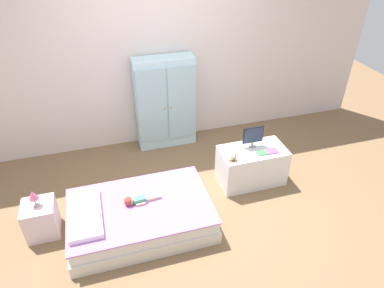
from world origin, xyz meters
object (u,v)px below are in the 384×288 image
at_px(book_purple, 272,151).
at_px(bed, 141,216).
at_px(nightstand, 41,219).
at_px(book_green, 262,153).
at_px(tv_stand, 251,165).
at_px(wardrobe, 165,103).
at_px(rocking_horse_toy, 234,157).
at_px(table_lamp, 33,196).
at_px(tv_monitor, 253,136).
at_px(doll, 136,200).

bearing_deg(book_purple, bed, -170.65).
relative_size(nightstand, book_green, 3.28).
xyz_separation_m(nightstand, tv_stand, (2.46, 0.17, 0.04)).
bearing_deg(book_green, book_purple, 0.00).
bearing_deg(book_purple, wardrobe, 128.62).
bearing_deg(wardrobe, rocking_horse_toy, -68.91).
xyz_separation_m(table_lamp, tv_stand, (2.46, 0.17, -0.28)).
xyz_separation_m(wardrobe, tv_monitor, (0.83, -1.09, -0.02)).
relative_size(bed, tv_monitor, 5.47).
bearing_deg(bed, book_purple, 9.35).
height_order(tv_stand, book_purple, book_purple).
bearing_deg(rocking_horse_toy, tv_monitor, 33.13).
xyz_separation_m(bed, book_purple, (1.64, 0.27, 0.33)).
relative_size(book_green, book_purple, 0.77).
height_order(doll, nightstand, doll).
bearing_deg(table_lamp, doll, -8.95).
height_order(nightstand, table_lamp, table_lamp).
bearing_deg(book_purple, table_lamp, -178.55).
bearing_deg(table_lamp, rocking_horse_toy, 0.68).
bearing_deg(doll, book_purple, 7.52).
relative_size(doll, nightstand, 1.01).
height_order(bed, doll, doll).
bearing_deg(bed, tv_monitor, 16.82).
bearing_deg(book_purple, rocking_horse_toy, -175.30).
height_order(table_lamp, book_purple, table_lamp).
bearing_deg(tv_monitor, bed, -163.18).
xyz_separation_m(tv_monitor, book_purple, (0.18, -0.17, -0.15)).
xyz_separation_m(table_lamp, rocking_horse_toy, (2.15, 0.03, 0.01)).
xyz_separation_m(tv_stand, tv_monitor, (0.02, 0.07, 0.39)).
bearing_deg(bed, rocking_horse_toy, 11.37).
height_order(tv_stand, tv_monitor, tv_monitor).
relative_size(wardrobe, book_purple, 8.51).
xyz_separation_m(doll, tv_stand, (1.49, 0.32, -0.10)).
distance_m(doll, rocking_horse_toy, 1.20).
xyz_separation_m(bed, tv_monitor, (1.47, 0.44, 0.48)).
bearing_deg(tv_monitor, book_purple, -44.61).
height_order(tv_stand, rocking_horse_toy, rocking_horse_toy).
distance_m(rocking_horse_toy, book_green, 0.38).
height_order(table_lamp, rocking_horse_toy, rocking_horse_toy).
xyz_separation_m(tv_stand, book_purple, (0.19, -0.10, 0.25)).
bearing_deg(book_purple, nightstand, -178.55).
distance_m(rocking_horse_toy, book_purple, 0.51).
height_order(wardrobe, tv_monitor, wardrobe).
xyz_separation_m(wardrobe, rocking_horse_toy, (0.50, -1.30, -0.12)).
distance_m(table_lamp, book_purple, 2.66).
distance_m(doll, table_lamp, 1.01).
bearing_deg(table_lamp, book_green, 1.52).
bearing_deg(wardrobe, book_green, -55.19).
xyz_separation_m(rocking_horse_toy, book_green, (0.37, 0.04, -0.05)).
height_order(doll, table_lamp, table_lamp).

